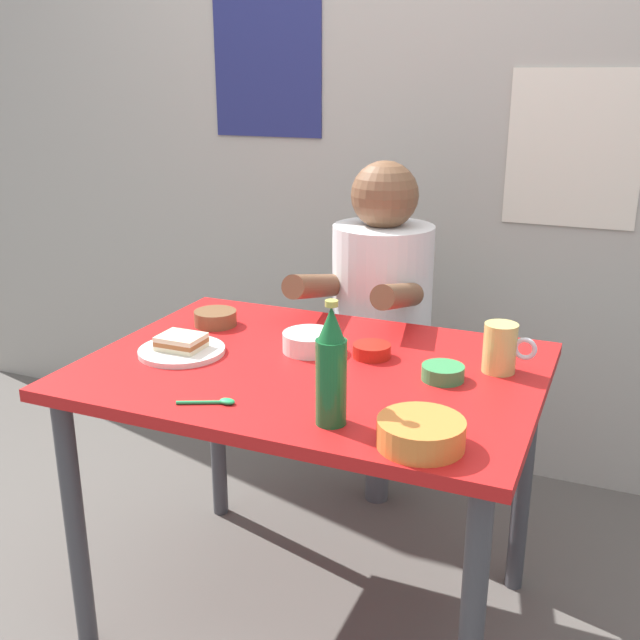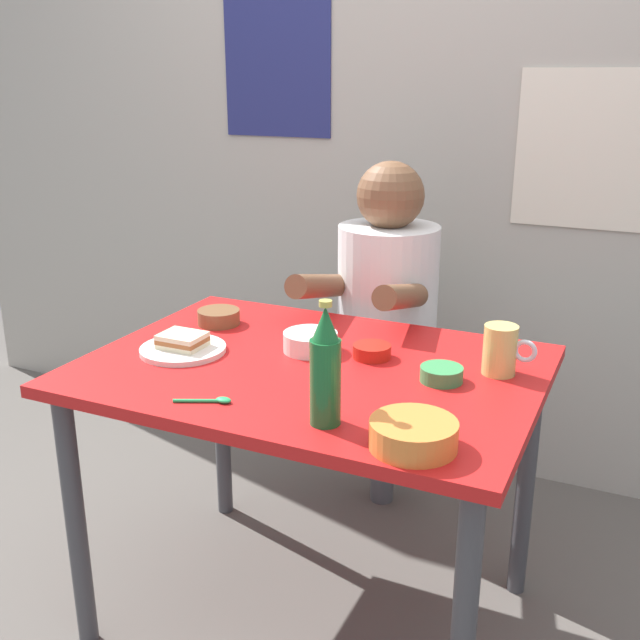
# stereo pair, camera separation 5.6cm
# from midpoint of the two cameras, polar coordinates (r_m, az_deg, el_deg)

# --- Properties ---
(ground_plane) EXTENTS (6.00, 6.00, 0.00)m
(ground_plane) POSITION_cam_midpoint_polar(r_m,az_deg,el_deg) (2.22, -1.31, -21.47)
(ground_plane) COLOR #59544F
(wall_back) EXTENTS (4.40, 0.09, 2.60)m
(wall_back) POSITION_cam_midpoint_polar(r_m,az_deg,el_deg) (2.70, 8.03, 15.59)
(wall_back) COLOR #ADA89E
(wall_back) RESTS_ON ground
(dining_table) EXTENTS (1.10, 0.80, 0.74)m
(dining_table) POSITION_cam_midpoint_polar(r_m,az_deg,el_deg) (1.87, -1.46, -6.08)
(dining_table) COLOR red
(dining_table) RESTS_ON ground
(stool) EXTENTS (0.34, 0.34, 0.45)m
(stool) POSITION_cam_midpoint_polar(r_m,az_deg,el_deg) (2.54, 3.89, -6.68)
(stool) COLOR #4C4C51
(stool) RESTS_ON ground
(person_seated) EXTENTS (0.33, 0.56, 0.72)m
(person_seated) POSITION_cam_midpoint_polar(r_m,az_deg,el_deg) (2.38, 4.02, 2.33)
(person_seated) COLOR white
(person_seated) RESTS_ON stool
(plate_orange) EXTENTS (0.22, 0.22, 0.01)m
(plate_orange) POSITION_cam_midpoint_polar(r_m,az_deg,el_deg) (1.94, -11.31, -2.33)
(plate_orange) COLOR silver
(plate_orange) RESTS_ON dining_table
(sandwich) EXTENTS (0.11, 0.09, 0.04)m
(sandwich) POSITION_cam_midpoint_polar(r_m,az_deg,el_deg) (1.93, -11.36, -1.64)
(sandwich) COLOR beige
(sandwich) RESTS_ON plate_orange
(beer_mug) EXTENTS (0.13, 0.08, 0.12)m
(beer_mug) POSITION_cam_midpoint_polar(r_m,az_deg,el_deg) (1.82, 12.80, -2.09)
(beer_mug) COLOR #D1BC66
(beer_mug) RESTS_ON dining_table
(beer_bottle) EXTENTS (0.06, 0.06, 0.26)m
(beer_bottle) POSITION_cam_midpoint_polar(r_m,az_deg,el_deg) (1.49, -0.21, -3.78)
(beer_bottle) COLOR #19602D
(beer_bottle) RESTS_ON dining_table
(sambal_bowl_red) EXTENTS (0.10, 0.10, 0.03)m
(sambal_bowl_red) POSITION_cam_midpoint_polar(r_m,az_deg,el_deg) (1.88, 3.13, -2.31)
(sambal_bowl_red) COLOR #B21E14
(sambal_bowl_red) RESTS_ON dining_table
(condiment_bowl_brown) EXTENTS (0.12, 0.12, 0.04)m
(condiment_bowl_brown) POSITION_cam_midpoint_polar(r_m,az_deg,el_deg) (2.14, -8.73, 0.20)
(condiment_bowl_brown) COLOR brown
(condiment_bowl_brown) RESTS_ON dining_table
(rice_bowl_white) EXTENTS (0.14, 0.14, 0.05)m
(rice_bowl_white) POSITION_cam_midpoint_polar(r_m,az_deg,el_deg) (1.91, -1.62, -1.61)
(rice_bowl_white) COLOR silver
(rice_bowl_white) RESTS_ON dining_table
(dip_bowl_green) EXTENTS (0.10, 0.10, 0.03)m
(dip_bowl_green) POSITION_cam_midpoint_polar(r_m,az_deg,el_deg) (1.76, 8.47, -3.95)
(dip_bowl_green) COLOR #388C4C
(dip_bowl_green) RESTS_ON dining_table
(soup_bowl_orange) EXTENTS (0.17, 0.17, 0.05)m
(soup_bowl_orange) POSITION_cam_midpoint_polar(r_m,az_deg,el_deg) (1.45, 6.61, -8.48)
(soup_bowl_orange) COLOR orange
(soup_bowl_orange) RESTS_ON dining_table
(spoon) EXTENTS (0.12, 0.06, 0.01)m
(spoon) POSITION_cam_midpoint_polar(r_m,az_deg,el_deg) (1.64, -8.84, -6.19)
(spoon) COLOR #26A559
(spoon) RESTS_ON dining_table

